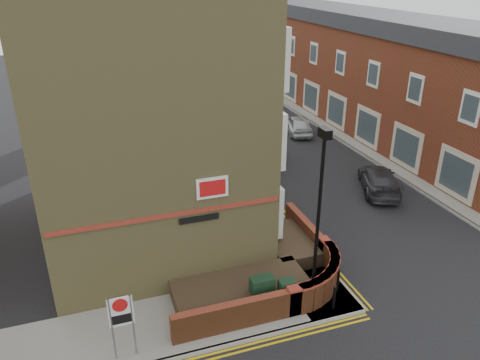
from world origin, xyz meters
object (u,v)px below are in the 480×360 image
zone_sign (121,316)px  silver_car_near (268,151)px  utility_cabinet_large (262,292)px  lamppost (318,218)px

zone_sign → silver_car_near: (9.99, 13.35, -0.97)m
zone_sign → silver_car_near: size_ratio=0.54×
utility_cabinet_large → silver_car_near: (5.29, 12.55, -0.04)m
utility_cabinet_large → zone_sign: size_ratio=0.55×
utility_cabinet_large → zone_sign: (-4.70, -0.80, 0.92)m
silver_car_near → zone_sign: bearing=-102.9°
lamppost → silver_car_near: lamppost is taller
lamppost → utility_cabinet_large: bearing=177.0°
lamppost → silver_car_near: bearing=75.0°
utility_cabinet_large → silver_car_near: 13.62m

